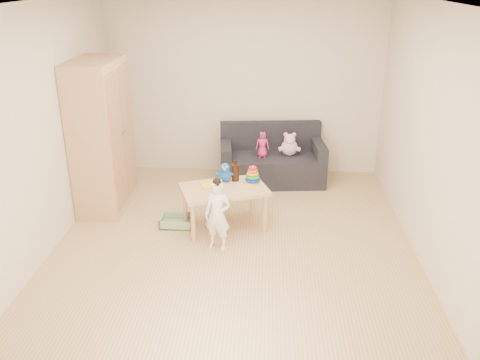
# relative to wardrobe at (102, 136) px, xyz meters

# --- Properties ---
(room) EXTENTS (4.50, 4.50, 4.50)m
(room) POSITION_rel_wardrobe_xyz_m (1.73, -0.90, 0.36)
(room) COLOR tan
(room) RESTS_ON ground
(wardrobe) EXTENTS (0.52, 1.05, 1.89)m
(wardrobe) POSITION_rel_wardrobe_xyz_m (0.00, 0.00, 0.00)
(wardrobe) COLOR tan
(wardrobe) RESTS_ON ground
(sofa) EXTENTS (1.54, 0.88, 0.42)m
(sofa) POSITION_rel_wardrobe_xyz_m (2.15, 0.89, -0.74)
(sofa) COLOR black
(sofa) RESTS_ON ground
(play_table) EXTENTS (1.13, 0.91, 0.52)m
(play_table) POSITION_rel_wardrobe_xyz_m (1.59, -0.57, -0.69)
(play_table) COLOR tan
(play_table) RESTS_ON ground
(storage_bin) EXTENTS (0.39, 0.30, 0.12)m
(storage_bin) POSITION_rel_wardrobe_xyz_m (1.01, -0.56, -0.89)
(storage_bin) COLOR #85A879
(storage_bin) RESTS_ON ground
(toddler) EXTENTS (0.33, 0.27, 0.79)m
(toddler) POSITION_rel_wardrobe_xyz_m (1.56, -1.06, -0.55)
(toddler) COLOR white
(toddler) RESTS_ON ground
(pink_bear) EXTENTS (0.26, 0.23, 0.28)m
(pink_bear) POSITION_rel_wardrobe_xyz_m (2.39, 0.90, -0.39)
(pink_bear) COLOR #E2A7C8
(pink_bear) RESTS_ON sofa
(doll) EXTENTS (0.19, 0.13, 0.36)m
(doll) POSITION_rel_wardrobe_xyz_m (2.01, 0.79, -0.35)
(doll) COLOR #D32778
(doll) RESTS_ON sofa
(ring_stacker) EXTENTS (0.18, 0.18, 0.21)m
(ring_stacker) POSITION_rel_wardrobe_xyz_m (1.91, -0.40, -0.35)
(ring_stacker) COLOR #FFB70D
(ring_stacker) RESTS_ON play_table
(brown_bottle) EXTENTS (0.09, 0.09, 0.26)m
(brown_bottle) POSITION_rel_wardrobe_xyz_m (1.71, -0.34, -0.32)
(brown_bottle) COLOR black
(brown_bottle) RESTS_ON play_table
(blue_plush) EXTENTS (0.24, 0.21, 0.24)m
(blue_plush) POSITION_rel_wardrobe_xyz_m (1.58, -0.37, -0.31)
(blue_plush) COLOR blue
(blue_plush) RESTS_ON play_table
(wooden_figure) EXTENTS (0.05, 0.05, 0.11)m
(wooden_figure) POSITION_rel_wardrobe_xyz_m (1.52, -0.61, -0.37)
(wooden_figure) COLOR brown
(wooden_figure) RESTS_ON play_table
(yellow_book) EXTENTS (0.29, 0.29, 0.02)m
(yellow_book) POSITION_rel_wardrobe_xyz_m (1.42, -0.51, -0.42)
(yellow_book) COLOR yellow
(yellow_book) RESTS_ON play_table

